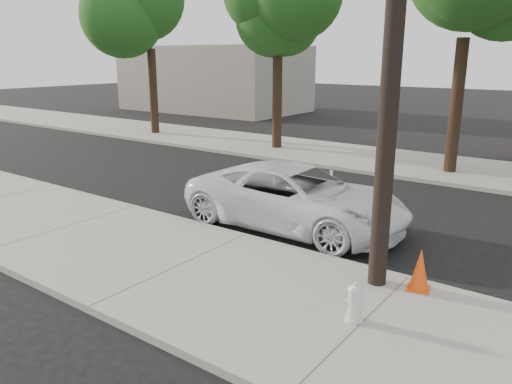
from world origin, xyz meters
TOP-DOWN VIEW (x-y plane):
  - ground at (0.00, 0.00)m, footprint 120.00×120.00m
  - near_sidewalk at (0.00, -4.30)m, footprint 90.00×4.40m
  - far_sidewalk at (0.00, 8.50)m, footprint 90.00×5.00m
  - curb_near at (0.00, -2.10)m, footprint 90.00×0.12m
  - building_far at (-20.00, 20.00)m, footprint 14.00×8.00m
  - utility_pole at (3.60, -2.70)m, footprint 1.40×0.34m
  - tree_a at (-13.80, 7.85)m, footprint 4.65×4.50m
  - tree_b at (-5.81, 8.06)m, footprint 4.34×4.20m
  - police_cruiser at (0.47, -0.56)m, footprint 5.82×2.75m
  - fire_hydrant at (3.87, -4.25)m, footprint 0.34×0.30m
  - traffic_cone at (4.33, -2.50)m, footprint 0.49×0.49m

SIDE VIEW (x-z plane):
  - ground at x=0.00m, z-range 0.00..0.00m
  - near_sidewalk at x=0.00m, z-range 0.00..0.15m
  - far_sidewalk at x=0.00m, z-range 0.00..0.15m
  - curb_near at x=0.00m, z-range -0.01..0.15m
  - fire_hydrant at x=3.87m, z-range 0.14..0.77m
  - traffic_cone at x=4.33m, z-range 0.14..0.92m
  - police_cruiser at x=0.47m, z-range 0.00..1.61m
  - building_far at x=-20.00m, z-range 0.00..5.00m
  - utility_pole at x=3.60m, z-range 0.20..9.20m
  - tree_b at x=-5.81m, z-range 1.93..10.38m
  - tree_a at x=-13.80m, z-range 2.03..11.03m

